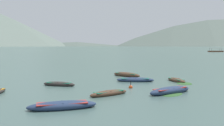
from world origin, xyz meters
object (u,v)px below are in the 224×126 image
at_px(ferry_1, 216,51).
at_px(mooring_buoy, 131,87).
at_px(rowboat_2, 62,106).
at_px(rowboat_13, 176,80).
at_px(rowboat_10, 127,75).
at_px(rowboat_9, 59,84).
at_px(rowboat_0, 135,80).
at_px(rowboat_8, 109,93).
at_px(rowboat_7, 170,91).

xyz_separation_m(ferry_1, mooring_buoy, (-67.28, -127.79, -0.36)).
height_order(rowboat_2, rowboat_13, rowboat_2).
height_order(rowboat_2, rowboat_10, rowboat_10).
height_order(rowboat_2, mooring_buoy, mooring_buoy).
bearing_deg(rowboat_9, rowboat_10, 44.07).
height_order(rowboat_0, ferry_1, ferry_1).
xyz_separation_m(rowboat_0, rowboat_10, (-0.52, 4.59, 0.03)).
height_order(rowboat_10, mooring_buoy, mooring_buoy).
xyz_separation_m(rowboat_0, rowboat_13, (4.57, -0.19, -0.03)).
bearing_deg(rowboat_10, rowboat_13, -43.21).
distance_m(rowboat_2, mooring_buoy, 9.10).
relative_size(rowboat_2, ferry_1, 0.50).
bearing_deg(mooring_buoy, rowboat_13, 36.25).
relative_size(rowboat_8, rowboat_13, 1.06).
bearing_deg(rowboat_7, rowboat_2, -149.76).
bearing_deg(rowboat_9, rowboat_0, 18.27).
xyz_separation_m(rowboat_7, ferry_1, (64.25, 130.44, 0.23)).
height_order(rowboat_2, ferry_1, ferry_1).
distance_m(rowboat_13, ferry_1, 138.23).
relative_size(ferry_1, mooring_buoy, 10.81).
distance_m(rowboat_2, rowboat_8, 5.18).
bearing_deg(rowboat_9, rowboat_7, -23.26).
height_order(rowboat_9, rowboat_13, rowboat_9).
bearing_deg(rowboat_7, rowboat_10, 102.42).
distance_m(rowboat_0, rowboat_9, 8.41).
bearing_deg(rowboat_8, rowboat_9, 134.38).
distance_m(rowboat_2, ferry_1, 153.45).
xyz_separation_m(rowboat_0, rowboat_2, (-6.23, -11.74, 0.01)).
relative_size(rowboat_8, rowboat_9, 0.99).
distance_m(rowboat_2, rowboat_7, 9.54).
distance_m(ferry_1, mooring_buoy, 144.42).
height_order(rowboat_7, rowboat_9, rowboat_7).
bearing_deg(rowboat_2, rowboat_7, 30.24).
relative_size(rowboat_8, ferry_1, 0.38).
bearing_deg(rowboat_8, rowboat_2, -126.33).
relative_size(rowboat_2, rowboat_13, 1.40).
height_order(rowboat_13, ferry_1, ferry_1).
distance_m(rowboat_10, rowboat_13, 6.98).
bearing_deg(rowboat_7, ferry_1, 63.78).
bearing_deg(mooring_buoy, ferry_1, 62.23).
bearing_deg(rowboat_13, rowboat_9, -168.99).
height_order(rowboat_0, rowboat_7, rowboat_7).
bearing_deg(rowboat_0, rowboat_13, -2.42).
relative_size(rowboat_9, ferry_1, 0.38).
bearing_deg(mooring_buoy, rowboat_8, -123.15).
bearing_deg(rowboat_13, mooring_buoy, -143.75).
height_order(rowboat_9, rowboat_10, rowboat_10).
relative_size(rowboat_7, rowboat_8, 1.30).
bearing_deg(rowboat_10, rowboat_9, -135.93).
bearing_deg(mooring_buoy, rowboat_9, 166.67).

